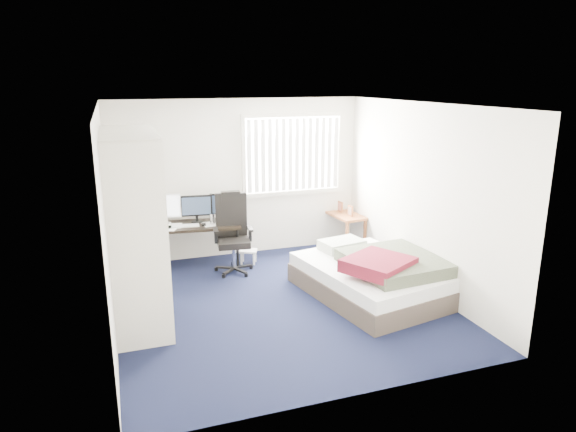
% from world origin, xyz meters
% --- Properties ---
extents(ground, '(4.20, 4.20, 0.00)m').
position_xyz_m(ground, '(0.00, 0.00, 0.00)').
color(ground, black).
rests_on(ground, ground).
extents(room_shell, '(4.20, 4.20, 4.20)m').
position_xyz_m(room_shell, '(0.00, 0.00, 1.51)').
color(room_shell, silver).
rests_on(room_shell, ground).
extents(window_assembly, '(1.72, 0.09, 1.32)m').
position_xyz_m(window_assembly, '(0.90, 2.04, 1.60)').
color(window_assembly, white).
rests_on(window_assembly, ground).
extents(closet, '(0.64, 1.84, 2.22)m').
position_xyz_m(closet, '(-1.67, 0.27, 1.35)').
color(closet, beige).
rests_on(closet, ground).
extents(desk, '(1.42, 0.78, 1.13)m').
position_xyz_m(desk, '(-0.79, 1.76, 0.71)').
color(desk, black).
rests_on(desk, ground).
extents(office_chair, '(0.62, 0.62, 1.18)m').
position_xyz_m(office_chair, '(-0.29, 1.37, 0.45)').
color(office_chair, black).
rests_on(office_chair, ground).
extents(footstool, '(0.33, 0.30, 0.22)m').
position_xyz_m(footstool, '(-0.00, 1.58, 0.17)').
color(footstool, white).
rests_on(footstool, ground).
extents(nightstand, '(0.52, 0.89, 0.76)m').
position_xyz_m(nightstand, '(1.75, 1.85, 0.52)').
color(nightstand, brown).
rests_on(nightstand, ground).
extents(bed, '(1.80, 2.19, 0.65)m').
position_xyz_m(bed, '(1.27, -0.15, 0.28)').
color(bed, '#433830').
rests_on(bed, ground).
extents(pine_box, '(0.41, 0.34, 0.27)m').
position_xyz_m(pine_box, '(-1.65, -0.42, 0.14)').
color(pine_box, tan).
rests_on(pine_box, ground).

